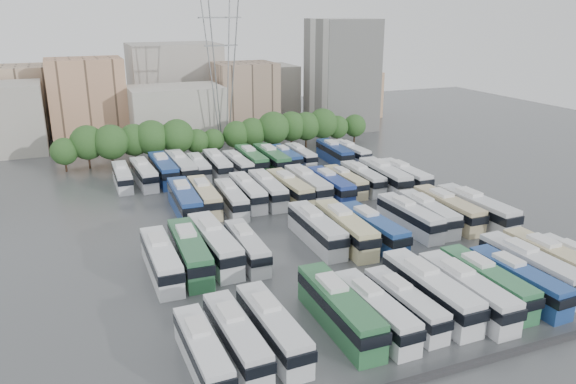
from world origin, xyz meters
name	(u,v)px	position (x,y,z in m)	size (l,w,h in m)	color
ground	(313,228)	(0.00, 0.00, 0.00)	(220.00, 220.00, 0.00)	#424447
parapet	(478,362)	(0.00, -33.00, 0.25)	(56.00, 0.50, 0.50)	#2D2D30
tree_line	(220,134)	(-1.12, 42.08, 4.65)	(64.56, 8.09, 8.47)	black
city_buildings	(160,98)	(-7.46, 71.86, 7.87)	(102.00, 35.00, 20.00)	#9E998E
apartment_tower	(342,75)	(34.00, 58.00, 13.00)	(14.00, 14.00, 26.00)	silver
electricity_pylon	(221,58)	(2.00, 50.00, 18.66)	(9.00, 6.91, 33.83)	slate
bus_r0_s0	(202,351)	(-21.36, -24.92, 1.71)	(2.65, 11.13, 3.48)	silver
bus_r0_s1	(236,337)	(-18.23, -24.07, 1.81)	(2.90, 11.79, 3.68)	silver
bus_r0_s2	(272,327)	(-14.85, -23.86, 1.86)	(3.00, 12.13, 3.78)	silver
bus_r0_s4	(339,309)	(-8.17, -23.54, 2.05)	(3.06, 13.35, 4.18)	#2B663B
bus_r0_s5	(375,310)	(-5.04, -24.66, 1.83)	(2.81, 11.91, 3.72)	silver
bus_r0_s6	(404,303)	(-1.64, -24.41, 1.71)	(2.76, 11.16, 3.48)	silver
bus_r0_s7	(430,290)	(1.74, -23.69, 2.04)	(3.05, 13.27, 4.15)	silver
bus_r0_s8	(466,290)	(5.07, -25.00, 1.97)	(2.82, 12.78, 4.01)	silver
bus_r0_s9	(486,281)	(8.31, -24.14, 1.90)	(2.71, 12.35, 3.87)	#307045
bus_r0_s10	(518,280)	(11.55, -25.09, 1.86)	(3.11, 12.19, 3.80)	navy
bus_r0_s11	(530,267)	(14.81, -23.40, 2.00)	(3.24, 13.09, 4.08)	silver
bus_r0_s12	(553,261)	(18.23, -23.19, 1.99)	(3.00, 12.93, 4.04)	#C9B98A
bus_r1_s0	(161,259)	(-21.41, -6.41, 1.96)	(2.82, 12.73, 3.99)	silver
bus_r1_s1	(190,251)	(-18.09, -5.78, 2.08)	(3.41, 13.57, 4.23)	#2B663D
bus_r1_s2	(215,244)	(-14.90, -4.75, 2.09)	(3.41, 13.68, 4.26)	silver
bus_r1_s3	(247,246)	(-11.40, -6.15, 1.75)	(2.73, 11.41, 3.56)	silver
bus_r1_s6	(316,229)	(-1.75, -4.77, 1.99)	(3.03, 12.97, 4.05)	silver
bus_r1_s7	(345,228)	(1.59, -6.13, 2.08)	(3.50, 13.59, 4.23)	beige
bus_r1_s8	(372,228)	(4.87, -7.25, 1.96)	(3.34, 12.86, 4.00)	navy
bus_r1_s10	(409,216)	(11.71, -5.28, 1.88)	(2.96, 12.27, 3.83)	silver
bus_r1_s11	(428,213)	(14.88, -4.98, 1.86)	(3.18, 12.20, 3.79)	silver
bus_r1_s12	(448,209)	(18.18, -4.96, 1.99)	(2.84, 12.93, 4.05)	tan
bus_r1_s13	(476,209)	(21.55, -6.73, 2.11)	(3.51, 13.77, 4.29)	silver
bus_r2_s2	(184,200)	(-14.79, 12.13, 2.07)	(3.39, 13.54, 4.22)	navy
bus_r2_s3	(204,196)	(-11.64, 13.11, 1.94)	(3.14, 12.64, 3.94)	beige
bus_r2_s4	(231,199)	(-8.13, 10.99, 1.82)	(3.14, 11.90, 3.70)	silver
bus_r2_s5	(248,191)	(-4.93, 13.11, 1.87)	(2.95, 12.22, 3.82)	white
bus_r2_s6	(268,189)	(-1.75, 12.98, 1.92)	(3.21, 12.56, 3.91)	silver
bus_r2_s7	(289,188)	(1.51, 12.08, 1.95)	(3.12, 12.72, 3.97)	#CABF8B
bus_r2_s8	(308,184)	(4.76, 12.48, 2.02)	(3.03, 13.15, 4.12)	silver
bus_r2_s9	(331,185)	(8.12, 11.15, 1.91)	(2.79, 12.44, 3.90)	navy
bus_r2_s10	(345,181)	(11.57, 12.75, 1.71)	(2.59, 11.13, 3.48)	#CEBF8D
bus_r2_s11	(362,178)	(14.88, 13.01, 1.83)	(2.91, 11.94, 3.73)	silver
bus_r2_s12	(385,176)	(18.24, 11.68, 2.07)	(3.52, 13.54, 4.21)	silver
bus_r2_s13	(404,176)	(21.69, 11.15, 1.92)	(2.85, 12.47, 3.90)	silver
bus_r3_s0	(122,176)	(-21.56, 29.10, 1.71)	(2.58, 11.16, 3.49)	silver
bus_r3_s1	(144,173)	(-18.03, 28.98, 1.87)	(3.16, 12.24, 3.81)	silver
bus_r3_s2	(163,169)	(-14.62, 29.75, 2.06)	(3.12, 13.39, 4.19)	navy
bus_r3_s3	(181,167)	(-11.49, 30.20, 2.03)	(3.19, 13.22, 4.13)	silver
bus_r3_s4	(199,167)	(-8.28, 30.42, 1.67)	(2.64, 10.88, 3.40)	silver
bus_r3_s5	(218,165)	(-5.06, 29.73, 1.89)	(3.05, 12.36, 3.85)	silver
bus_r3_s6	(238,164)	(-1.57, 28.91, 1.74)	(2.73, 11.38, 3.55)	silver
bus_r3_s7	(251,160)	(1.52, 30.51, 1.93)	(2.83, 12.57, 3.94)	#30713E
bus_r3_s8	(272,159)	(5.00, 29.19, 2.02)	(2.91, 13.15, 4.12)	#2B6639
bus_r3_s9	(285,157)	(8.29, 30.56, 1.71)	(2.66, 11.15, 3.48)	navy
bus_r3_s10	(300,155)	(11.53, 30.92, 1.67)	(2.45, 10.87, 3.40)	silver
bus_r3_s12	(334,153)	(17.98, 29.43, 1.90)	(3.32, 12.48, 3.88)	navy
bus_r3_s13	(350,152)	(21.28, 29.10, 1.76)	(3.01, 11.56, 3.60)	silver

